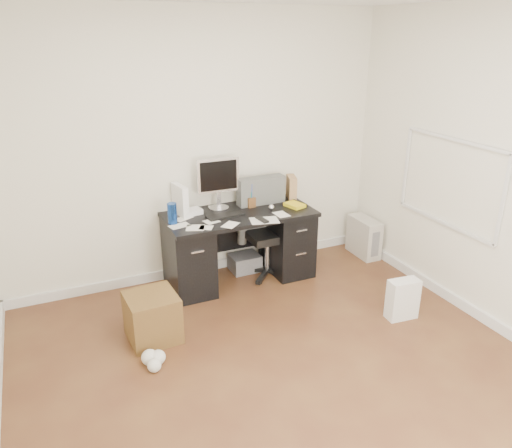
{
  "coord_description": "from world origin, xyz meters",
  "views": [
    {
      "loc": [
        -1.48,
        -2.71,
        2.49
      ],
      "look_at": [
        0.28,
        1.2,
        0.79
      ],
      "focal_mm": 35.0,
      "sensor_mm": 36.0,
      "label": 1
    }
  ],
  "objects_px": {
    "lcd_monitor": "(218,184)",
    "pc_tower": "(364,237)",
    "keyboard": "(225,215)",
    "wicker_basket": "(152,317)",
    "desk": "(240,244)",
    "office_chair": "(268,229)"
  },
  "relations": [
    {
      "from": "keyboard",
      "to": "desk",
      "type": "bearing_deg",
      "value": 8.39
    },
    {
      "from": "office_chair",
      "to": "desk",
      "type": "bearing_deg",
      "value": -179.81
    },
    {
      "from": "wicker_basket",
      "to": "desk",
      "type": "bearing_deg",
      "value": 32.49
    },
    {
      "from": "desk",
      "to": "lcd_monitor",
      "type": "relative_size",
      "value": 2.75
    },
    {
      "from": "lcd_monitor",
      "to": "office_chair",
      "type": "relative_size",
      "value": 0.53
    },
    {
      "from": "office_chair",
      "to": "pc_tower",
      "type": "distance_m",
      "value": 1.27
    },
    {
      "from": "office_chair",
      "to": "lcd_monitor",
      "type": "bearing_deg",
      "value": 158.42
    },
    {
      "from": "desk",
      "to": "office_chair",
      "type": "height_order",
      "value": "office_chair"
    },
    {
      "from": "lcd_monitor",
      "to": "wicker_basket",
      "type": "bearing_deg",
      "value": -134.9
    },
    {
      "from": "keyboard",
      "to": "office_chair",
      "type": "bearing_deg",
      "value": -0.84
    },
    {
      "from": "pc_tower",
      "to": "wicker_basket",
      "type": "height_order",
      "value": "pc_tower"
    },
    {
      "from": "desk",
      "to": "lcd_monitor",
      "type": "bearing_deg",
      "value": 128.98
    },
    {
      "from": "office_chair",
      "to": "wicker_basket",
      "type": "distance_m",
      "value": 1.6
    },
    {
      "from": "keyboard",
      "to": "lcd_monitor",
      "type": "bearing_deg",
      "value": 79.42
    },
    {
      "from": "lcd_monitor",
      "to": "pc_tower",
      "type": "xyz_separation_m",
      "value": [
        1.7,
        -0.21,
        -0.8
      ]
    },
    {
      "from": "keyboard",
      "to": "wicker_basket",
      "type": "relative_size",
      "value": 0.92
    },
    {
      "from": "office_chair",
      "to": "wicker_basket",
      "type": "xyz_separation_m",
      "value": [
        -1.41,
        -0.7,
        -0.31
      ]
    },
    {
      "from": "lcd_monitor",
      "to": "pc_tower",
      "type": "height_order",
      "value": "lcd_monitor"
    },
    {
      "from": "office_chair",
      "to": "wicker_basket",
      "type": "height_order",
      "value": "office_chair"
    },
    {
      "from": "desk",
      "to": "lcd_monitor",
      "type": "distance_m",
      "value": 0.67
    },
    {
      "from": "lcd_monitor",
      "to": "wicker_basket",
      "type": "height_order",
      "value": "lcd_monitor"
    },
    {
      "from": "pc_tower",
      "to": "office_chair",
      "type": "bearing_deg",
      "value": 179.56
    }
  ]
}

